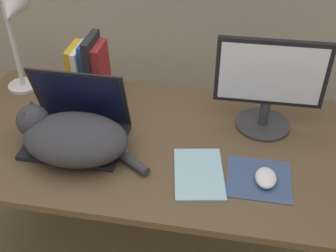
{
  "coord_description": "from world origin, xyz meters",
  "views": [
    {
      "loc": [
        0.3,
        -0.8,
        1.69
      ],
      "look_at": [
        0.1,
        0.35,
        0.8
      ],
      "focal_mm": 45.0,
      "sensor_mm": 36.0,
      "label": 1
    }
  ],
  "objects_px": {
    "desk_lamp": "(14,27)",
    "notepad": "(199,173)",
    "cat": "(72,137)",
    "book_row": "(88,67)",
    "laptop": "(77,128)",
    "external_monitor": "(269,84)",
    "computer_mouse": "(266,178)"
  },
  "relations": [
    {
      "from": "desk_lamp",
      "to": "notepad",
      "type": "bearing_deg",
      "value": -25.88
    },
    {
      "from": "cat",
      "to": "desk_lamp",
      "type": "height_order",
      "value": "desk_lamp"
    },
    {
      "from": "cat",
      "to": "book_row",
      "type": "relative_size",
      "value": 1.96
    },
    {
      "from": "desk_lamp",
      "to": "book_row",
      "type": "bearing_deg",
      "value": 12.8
    },
    {
      "from": "notepad",
      "to": "desk_lamp",
      "type": "bearing_deg",
      "value": 154.12
    },
    {
      "from": "laptop",
      "to": "external_monitor",
      "type": "relative_size",
      "value": 0.89
    },
    {
      "from": "laptop",
      "to": "external_monitor",
      "type": "bearing_deg",
      "value": 16.74
    },
    {
      "from": "external_monitor",
      "to": "computer_mouse",
      "type": "bearing_deg",
      "value": -88.17
    },
    {
      "from": "external_monitor",
      "to": "computer_mouse",
      "type": "height_order",
      "value": "external_monitor"
    },
    {
      "from": "external_monitor",
      "to": "desk_lamp",
      "type": "bearing_deg",
      "value": 176.05
    },
    {
      "from": "desk_lamp",
      "to": "notepad",
      "type": "height_order",
      "value": "desk_lamp"
    },
    {
      "from": "computer_mouse",
      "to": "book_row",
      "type": "bearing_deg",
      "value": 149.45
    },
    {
      "from": "laptop",
      "to": "computer_mouse",
      "type": "distance_m",
      "value": 0.69
    },
    {
      "from": "external_monitor",
      "to": "computer_mouse",
      "type": "relative_size",
      "value": 4.02
    },
    {
      "from": "cat",
      "to": "computer_mouse",
      "type": "relative_size",
      "value": 5.06
    },
    {
      "from": "laptop",
      "to": "desk_lamp",
      "type": "relative_size",
      "value": 0.79
    },
    {
      "from": "laptop",
      "to": "book_row",
      "type": "distance_m",
      "value": 0.34
    },
    {
      "from": "external_monitor",
      "to": "book_row",
      "type": "height_order",
      "value": "external_monitor"
    },
    {
      "from": "cat",
      "to": "notepad",
      "type": "bearing_deg",
      "value": -3.26
    },
    {
      "from": "computer_mouse",
      "to": "cat",
      "type": "bearing_deg",
      "value": 178.08
    },
    {
      "from": "cat",
      "to": "notepad",
      "type": "height_order",
      "value": "cat"
    },
    {
      "from": "laptop",
      "to": "notepad",
      "type": "height_order",
      "value": "laptop"
    },
    {
      "from": "external_monitor",
      "to": "notepad",
      "type": "distance_m",
      "value": 0.42
    },
    {
      "from": "notepad",
      "to": "computer_mouse",
      "type": "bearing_deg",
      "value": 0.81
    },
    {
      "from": "laptop",
      "to": "book_row",
      "type": "height_order",
      "value": "laptop"
    },
    {
      "from": "book_row",
      "to": "notepad",
      "type": "relative_size",
      "value": 0.93
    },
    {
      "from": "book_row",
      "to": "computer_mouse",
      "type": "bearing_deg",
      "value": -30.55
    },
    {
      "from": "computer_mouse",
      "to": "desk_lamp",
      "type": "bearing_deg",
      "value": 159.37
    },
    {
      "from": "laptop",
      "to": "notepad",
      "type": "xyz_separation_m",
      "value": [
        0.46,
        -0.11,
        -0.05
      ]
    },
    {
      "from": "external_monitor",
      "to": "notepad",
      "type": "bearing_deg",
      "value": -123.75
    },
    {
      "from": "computer_mouse",
      "to": "book_row",
      "type": "relative_size",
      "value": 0.39
    },
    {
      "from": "laptop",
      "to": "notepad",
      "type": "distance_m",
      "value": 0.48
    }
  ]
}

